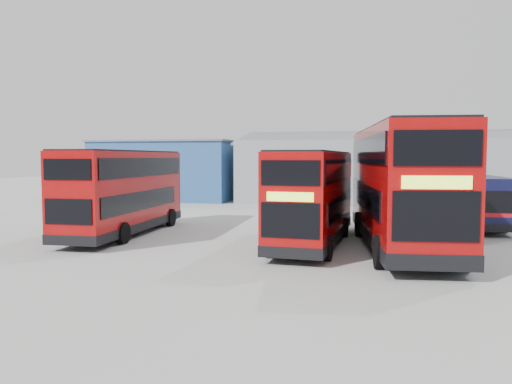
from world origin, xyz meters
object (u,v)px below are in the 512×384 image
at_px(maintenance_shed, 428,170).
at_px(double_decker_right, 400,188).
at_px(double_decker_left, 124,193).
at_px(double_decker_centre, 314,198).
at_px(panel_van, 80,190).
at_px(single_decker_blue, 468,200).
at_px(office_block, 171,170).

distance_m(maintenance_shed, double_decker_right, 22.77).
xyz_separation_m(maintenance_shed, double_decker_left, (-15.75, -22.04, -0.61)).
bearing_deg(double_decker_right, double_decker_left, 170.22).
distance_m(double_decker_left, double_decker_centre, 9.07).
height_order(double_decker_left, double_decker_right, double_decker_right).
bearing_deg(maintenance_shed, panel_van, -162.93).
bearing_deg(double_decker_right, single_decker_blue, 57.12).
bearing_deg(maintenance_shed, double_decker_right, -98.05).
bearing_deg(double_decker_centre, office_block, 129.30).
height_order(double_decker_right, single_decker_blue, double_decker_right).
bearing_deg(double_decker_centre, maintenance_shed, 76.08).
bearing_deg(single_decker_blue, maintenance_shed, -89.39).
bearing_deg(double_decker_left, single_decker_blue, -157.04).
relative_size(double_decker_right, single_decker_blue, 1.17).
xyz_separation_m(double_decker_right, panel_van, (-23.87, 14.24, -1.33)).
bearing_deg(office_block, double_decker_centre, -53.30).
height_order(double_decker_right, panel_van, double_decker_right).
xyz_separation_m(office_block, maintenance_shed, (22.00, 2.01, 0.02)).
height_order(office_block, double_decker_centre, office_block).
relative_size(maintenance_shed, panel_van, 6.33).
bearing_deg(office_block, double_decker_left, -72.66).
distance_m(maintenance_shed, panel_van, 28.35).
bearing_deg(panel_van, double_decker_centre, -24.08).
height_order(double_decker_left, panel_van, double_decker_left).
bearing_deg(panel_van, office_block, 62.09).
xyz_separation_m(double_decker_centre, double_decker_right, (3.50, -0.00, 0.48)).
bearing_deg(panel_van, double_decker_left, -39.64).
xyz_separation_m(office_block, double_decker_right, (18.81, -20.54, -0.14)).
bearing_deg(maintenance_shed, office_block, -174.79).
height_order(office_block, double_decker_left, office_block).
height_order(single_decker_blue, panel_van, single_decker_blue).
relative_size(maintenance_shed, double_decker_left, 3.19).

